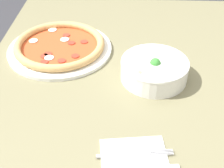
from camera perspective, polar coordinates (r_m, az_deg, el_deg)
name	(u,v)px	position (r m, az deg, el deg)	size (l,w,h in m)	color
dining_table	(124,116)	(0.98, 2.15, -5.89)	(1.33, 0.91, 0.76)	#706B4C
pizza	(60,46)	(1.10, -9.55, 6.84)	(0.36, 0.36, 0.04)	white
bowl	(154,69)	(0.95, 7.76, 2.78)	(0.20, 0.20, 0.08)	white
napkin	(135,164)	(0.74, 4.27, -14.30)	(0.17, 0.17, 0.00)	white
fork	(134,154)	(0.75, 4.10, -12.71)	(0.03, 0.18, 0.00)	silver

